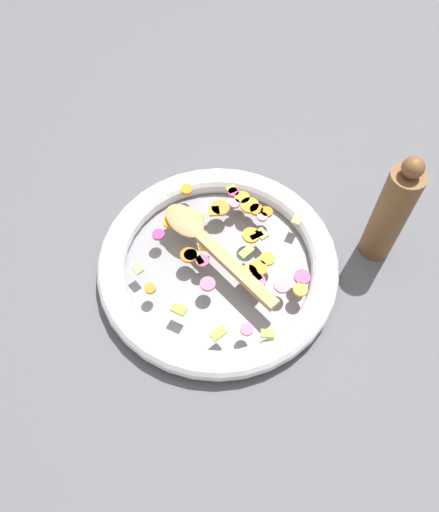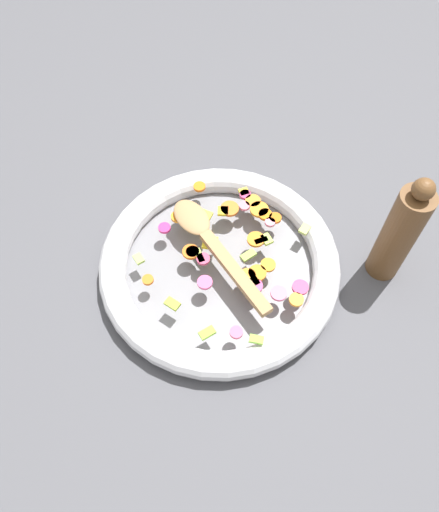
# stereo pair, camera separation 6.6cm
# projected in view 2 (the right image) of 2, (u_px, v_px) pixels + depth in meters

# --- Properties ---
(ground_plane) EXTENTS (4.00, 4.00, 0.00)m
(ground_plane) POSITION_uv_depth(u_px,v_px,m) (220.00, 270.00, 0.94)
(ground_plane) COLOR #4C4C51
(skillet) EXTENTS (0.44, 0.44, 0.05)m
(skillet) POSITION_uv_depth(u_px,v_px,m) (220.00, 264.00, 0.92)
(skillet) COLOR slate
(skillet) RESTS_ON ground_plane
(chopped_vegetables) EXTENTS (0.32, 0.33, 0.01)m
(chopped_vegetables) POSITION_uv_depth(u_px,v_px,m) (237.00, 247.00, 0.90)
(chopped_vegetables) COLOR orange
(chopped_vegetables) RESTS_ON skillet
(wooden_spoon) EXTENTS (0.22, 0.24, 0.01)m
(wooden_spoon) POSITION_uv_depth(u_px,v_px,m) (211.00, 241.00, 0.90)
(wooden_spoon) COLOR #A87F51
(wooden_spoon) RESTS_ON chopped_vegetables
(pepper_mill) EXTENTS (0.06, 0.06, 0.25)m
(pepper_mill) POSITION_uv_depth(u_px,v_px,m) (399.00, 233.00, 0.85)
(pepper_mill) COLOR brown
(pepper_mill) RESTS_ON ground_plane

